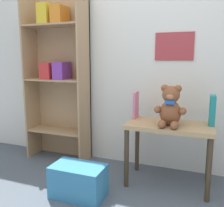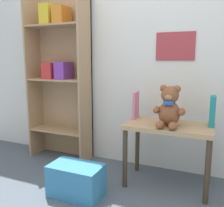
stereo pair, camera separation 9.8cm
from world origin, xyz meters
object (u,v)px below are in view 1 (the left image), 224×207
object	(u,v)px
book_standing_pink	(136,105)
book_standing_teal	(212,110)
display_table	(169,133)
bookshelf_side	(58,70)
book_standing_orange	(172,110)
storage_bin	(78,181)
teddy_bear	(170,107)

from	to	relation	value
book_standing_pink	book_standing_teal	size ratio (longest dim) A/B	0.98
display_table	book_standing_pink	xyz separation A→B (m)	(-0.32, 0.10, 0.20)
bookshelf_side	book_standing_pink	distance (m)	0.92
display_table	book_standing_orange	bearing A→B (deg)	90.00
display_table	book_standing_orange	distance (m)	0.20
bookshelf_side	storage_bin	size ratio (longest dim) A/B	4.13
book_standing_pink	book_standing_orange	size ratio (longest dim) A/B	1.22
book_standing_teal	storage_bin	size ratio (longest dim) A/B	0.59
book_standing_orange	teddy_bear	bearing A→B (deg)	-87.33
book_standing_teal	book_standing_orange	bearing A→B (deg)	176.26
book_standing_pink	storage_bin	xyz separation A→B (m)	(-0.30, -0.55, -0.53)
book_standing_orange	storage_bin	bearing A→B (deg)	-139.40
teddy_bear	book_standing_pink	distance (m)	0.37
teddy_bear	book_standing_pink	bearing A→B (deg)	153.06
teddy_bear	storage_bin	bearing A→B (deg)	-148.46
display_table	book_standing_orange	world-z (taller)	book_standing_orange
book_standing_orange	storage_bin	distance (m)	0.96
book_standing_pink	storage_bin	size ratio (longest dim) A/B	0.58
teddy_bear	book_standing_orange	distance (m)	0.16
book_standing_pink	book_standing_orange	bearing A→B (deg)	-5.39
book_standing_teal	bookshelf_side	bearing A→B (deg)	172.80
display_table	teddy_bear	bearing A→B (deg)	-83.81
bookshelf_side	teddy_bear	bearing A→B (deg)	-12.78
teddy_bear	book_standing_teal	bearing A→B (deg)	24.20
teddy_bear	book_standing_orange	size ratio (longest dim) A/B	1.69
book_standing_teal	storage_bin	distance (m)	1.20
bookshelf_side	book_standing_orange	world-z (taller)	bookshelf_side
book_standing_pink	storage_bin	distance (m)	0.82
book_standing_orange	book_standing_teal	bearing A→B (deg)	-1.64
teddy_bear	storage_bin	world-z (taller)	teddy_bear
book_standing_orange	storage_bin	size ratio (longest dim) A/B	0.47
teddy_bear	book_standing_teal	xyz separation A→B (m)	(0.31, 0.14, -0.03)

